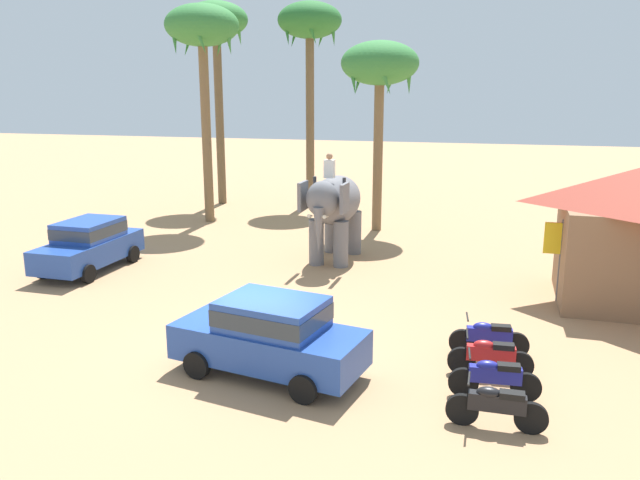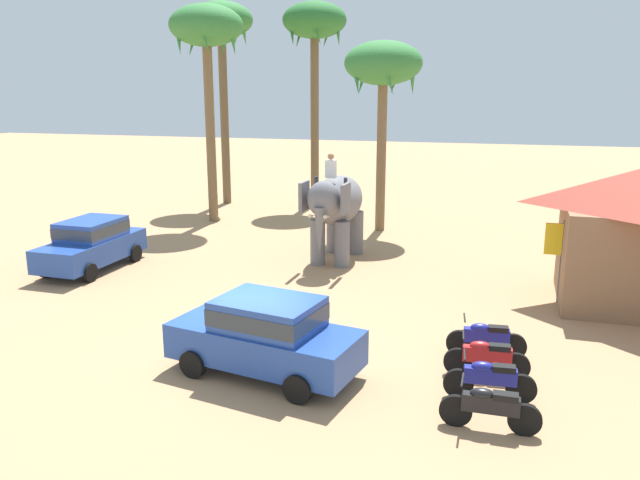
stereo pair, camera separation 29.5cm
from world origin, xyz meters
name	(u,v)px [view 2 (the right image)]	position (x,y,z in m)	size (l,w,h in m)	color
ground_plane	(251,358)	(0.00, 0.00, 0.00)	(120.00, 120.00, 0.00)	tan
car_sedan_foreground	(266,333)	(0.63, -0.66, 0.93)	(4.34, 2.43, 1.70)	#23479E
car_parked_far_side	(91,242)	(-7.94, 5.35, 0.93)	(1.94, 4.13, 1.70)	#23479E
elephant_with_mahout	(336,206)	(-0.28, 8.66, 1.99)	(1.72, 3.90, 3.88)	slate
motorcycle_nearest_camera	(490,407)	(5.30, -1.74, 0.46)	(1.80, 0.55, 0.94)	black
motorcycle_second_in_row	(490,378)	(5.27, -0.56, 0.46)	(1.80, 0.55, 0.94)	black
motorcycle_mid_row	(487,357)	(5.18, 0.47, 0.46)	(1.80, 0.55, 0.94)	black
motorcycle_fourth_in_row	(486,338)	(5.14, 1.55, 0.46)	(1.80, 0.55, 0.94)	black
palm_tree_behind_elephant	(315,28)	(-4.22, 19.32, 8.88)	(3.20, 3.20, 10.18)	brown
palm_tree_near_hut	(383,68)	(0.29, 14.02, 6.77)	(3.20, 3.20, 7.89)	brown
palm_tree_left_of_road	(206,33)	(-7.47, 13.81, 8.29)	(3.20, 3.20, 9.53)	brown
palm_tree_far_back	(221,28)	(-8.81, 18.30, 8.93)	(3.20, 3.20, 10.23)	brown
signboard_yellow	(563,245)	(7.02, 6.09, 1.69)	(1.00, 0.10, 2.40)	#4C4C51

